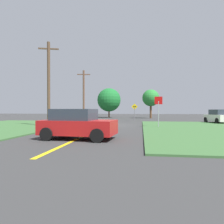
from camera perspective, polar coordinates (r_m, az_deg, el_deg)
ground_plane at (r=21.33m, az=-1.01°, el=-3.64°), size 120.00×120.00×0.00m
grass_verge_right at (r=18.13m, az=28.02°, el=-4.32°), size 12.00×20.00×0.08m
lane_stripe_center at (r=13.52m, az=-6.47°, el=-6.06°), size 0.20×14.00×0.01m
stop_sign at (r=18.62m, az=12.85°, el=1.62°), size 0.68×0.07×2.76m
car_behind_on_main_road at (r=11.18m, az=-9.60°, el=-3.34°), size 4.08×2.43×1.62m
car_on_crossroad at (r=27.09m, az=27.80°, el=-1.10°), size 2.51×4.38×1.62m
utility_pole_near at (r=19.67m, az=-17.28°, el=7.73°), size 1.76×0.64×7.77m
utility_pole_mid at (r=28.53m, az=-7.90°, el=4.79°), size 1.78×0.50×7.03m
direction_sign at (r=29.71m, az=6.32°, el=0.54°), size 0.91×0.08×2.50m
oak_tree_left at (r=41.54m, az=-0.84°, el=3.39°), size 4.74×4.74×5.98m
pine_tree_center at (r=39.07m, az=10.78°, el=3.85°), size 3.15×3.15×5.42m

